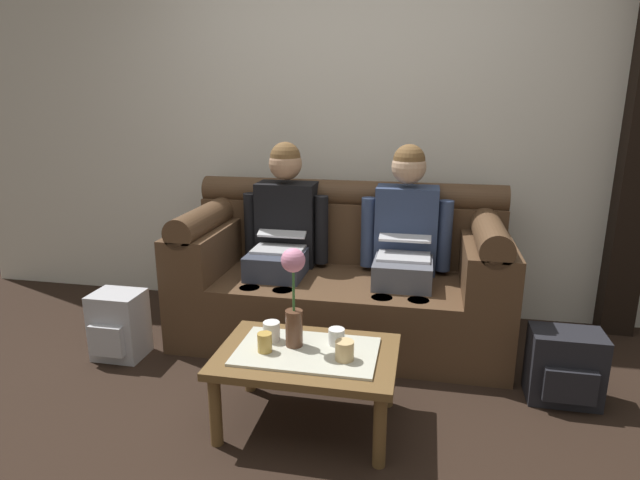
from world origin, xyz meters
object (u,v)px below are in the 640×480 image
couch (342,279)px  flower_vase (294,292)px  cup_near_left (336,336)px  backpack_right (565,367)px  coffee_table (307,362)px  cup_far_center (272,331)px  person_left (283,233)px  cup_near_right (345,350)px  cup_far_left (265,342)px  person_right (405,239)px  backpack_left (119,326)px

couch → flower_vase: bearing=-93.9°
cup_near_left → backpack_right: size_ratio=0.21×
coffee_table → cup_far_center: cup_far_center is taller
coffee_table → couch: bearing=90.0°
person_left → cup_far_center: bearing=-78.0°
cup_near_right → cup_far_left: size_ratio=0.98×
person_left → person_right: bearing=-0.0°
person_right → backpack_left: bearing=-160.5°
cup_far_center → couch: bearing=78.9°
coffee_table → cup_far_center: (-0.19, 0.07, 0.11)m
couch → backpack_left: 1.37m
flower_vase → cup_near_left: size_ratio=6.19×
couch → cup_far_left: couch is taller
person_left → cup_far_left: (0.20, -1.06, -0.23)m
cup_near_right → backpack_left: size_ratio=0.22×
person_left → coffee_table: (0.39, -1.01, -0.34)m
coffee_table → backpack_left: bearing=160.7°
couch → cup_near_right: (0.18, -1.06, 0.05)m
couch → backpack_right: bearing=-24.4°
person_left → coffee_table: bearing=-69.1°
couch → backpack_right: couch is taller
cup_far_center → cup_far_left: bearing=-89.0°
couch → flower_vase: (-0.07, -0.98, 0.27)m
cup_near_right → backpack_left: (-1.42, 0.49, -0.23)m
couch → cup_near_left: (0.12, -0.92, 0.04)m
person_left → cup_far_left: person_left is taller
cup_far_center → cup_far_left: cup_far_center is taller
person_left → cup_far_center: size_ratio=13.25×
cup_near_left → cup_near_right: (0.06, -0.14, 0.01)m
person_left → cup_near_right: person_left is taller
cup_near_left → cup_far_center: (-0.31, -0.02, 0.01)m
cup_far_center → backpack_right: (1.41, 0.39, -0.24)m
cup_near_left → cup_far_center: cup_far_center is taller
person_left → cup_far_center: person_left is taller
cup_near_right → cup_far_center: (-0.37, 0.12, 0.00)m
person_right → cup_near_left: size_ratio=16.10×
flower_vase → cup_near_left: (0.19, 0.05, -0.23)m
coffee_table → cup_near_right: (0.18, -0.05, 0.10)m
cup_near_left → cup_far_center: size_ratio=0.82×
cup_far_left → backpack_left: 1.18m
backpack_left → backpack_right: backpack_left is taller
person_left → cup_near_right: (0.57, -1.06, -0.23)m
coffee_table → backpack_right: size_ratio=2.22×
person_right → cup_near_right: person_right is taller
couch → cup_far_left: (-0.18, -1.06, 0.05)m
couch → person_left: 0.48m
person_left → flower_vase: 1.02m
backpack_left → backpack_right: 2.46m
couch → flower_vase: 1.02m
person_left → cup_far_left: bearing=-79.2°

